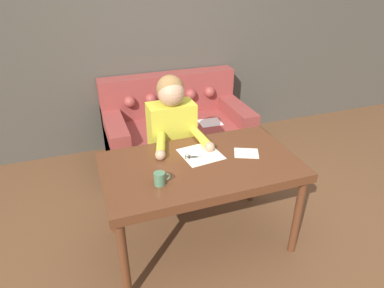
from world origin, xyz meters
TOP-DOWN VIEW (x-y plane):
  - ground_plane at (0.00, 0.00)m, footprint 16.00×16.00m
  - wall_back at (0.00, 1.87)m, footprint 8.00×0.06m
  - dining_table at (-0.10, -0.02)m, footprint 1.45×0.83m
  - couch at (0.14, 1.42)m, footprint 1.60×0.92m
  - person at (-0.15, 0.56)m, footprint 0.48×0.62m
  - pattern_paper_main at (-0.06, 0.10)m, footprint 0.32×0.33m
  - pattern_paper_offcut at (0.28, -0.01)m, footprint 0.23×0.21m
  - scissors at (-0.12, 0.07)m, footprint 0.23×0.13m
  - mug at (-0.45, -0.18)m, footprint 0.11×0.08m

SIDE VIEW (x-z plane):
  - ground_plane at x=0.00m, z-range 0.00..0.00m
  - couch at x=0.14m, z-range -0.14..0.77m
  - person at x=-0.15m, z-range 0.03..1.29m
  - dining_table at x=-0.10m, z-range 0.31..1.07m
  - pattern_paper_main at x=-0.06m, z-range 0.76..0.77m
  - pattern_paper_offcut at x=0.28m, z-range 0.76..0.77m
  - scissors at x=-0.12m, z-range 0.76..0.77m
  - mug at x=-0.45m, z-range 0.76..0.85m
  - wall_back at x=0.00m, z-range 0.00..2.60m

